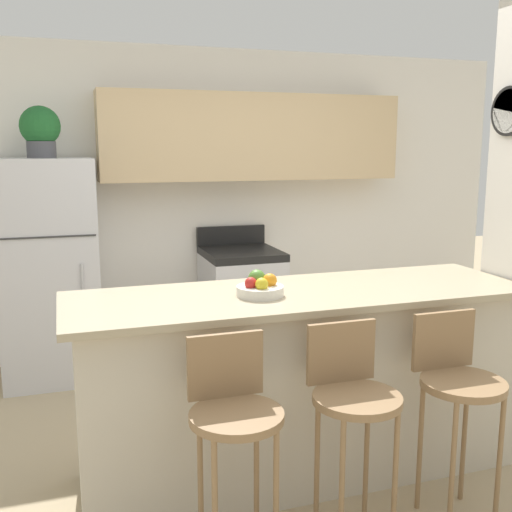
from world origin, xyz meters
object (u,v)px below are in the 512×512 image
at_px(refrigerator, 49,271).
at_px(trash_bin, 133,354).
at_px(bar_stool_left, 234,417).
at_px(potted_plant_on_fridge, 40,130).
at_px(stove_range, 241,303).
at_px(bar_stool_right, 457,385).
at_px(fruit_bowl, 260,287).
at_px(bar_stool_mid, 353,400).

bearing_deg(refrigerator, trash_bin, -20.97).
bearing_deg(trash_bin, refrigerator, 159.03).
bearing_deg(bar_stool_left, refrigerator, 106.78).
bearing_deg(potted_plant_on_fridge, stove_range, 0.08).
distance_m(bar_stool_right, fruit_bowl, 1.04).
bearing_deg(stove_range, bar_stool_right, -82.63).
distance_m(fruit_bowl, trash_bin, 1.92).
xyz_separation_m(bar_stool_mid, potted_plant_on_fridge, (-1.27, 2.43, 1.20)).
height_order(bar_stool_mid, potted_plant_on_fridge, potted_plant_on_fridge).
xyz_separation_m(fruit_bowl, trash_bin, (-0.46, 1.65, -0.86)).
height_order(bar_stool_left, potted_plant_on_fridge, potted_plant_on_fridge).
bearing_deg(bar_stool_left, bar_stool_right, 0.00).
relative_size(stove_range, bar_stool_mid, 1.10).
height_order(refrigerator, trash_bin, refrigerator).
xyz_separation_m(potted_plant_on_fridge, trash_bin, (0.57, -0.22, -1.67)).
distance_m(refrigerator, bar_stool_mid, 2.75).
relative_size(bar_stool_mid, fruit_bowl, 4.10).
relative_size(bar_stool_left, fruit_bowl, 4.10).
xyz_separation_m(refrigerator, fruit_bowl, (1.04, -1.87, 0.22)).
relative_size(bar_stool_right, trash_bin, 2.56).
bearing_deg(refrigerator, bar_stool_mid, -62.36).
bearing_deg(stove_range, fruit_bowl, -103.92).
height_order(stove_range, bar_stool_mid, stove_range).
height_order(stove_range, bar_stool_left, stove_range).
distance_m(bar_stool_left, potted_plant_on_fridge, 2.81).
height_order(bar_stool_mid, trash_bin, bar_stool_mid).
height_order(bar_stool_left, trash_bin, bar_stool_left).
distance_m(bar_stool_mid, bar_stool_right, 0.54).
height_order(bar_stool_right, fruit_bowl, fruit_bowl).
relative_size(refrigerator, fruit_bowl, 7.01).
distance_m(refrigerator, bar_stool_right, 3.04).
bearing_deg(refrigerator, bar_stool_right, -53.29).
bearing_deg(fruit_bowl, potted_plant_on_fridge, 119.00).
height_order(refrigerator, fruit_bowl, refrigerator).
xyz_separation_m(refrigerator, bar_stool_mid, (1.27, -2.43, -0.18)).
bearing_deg(fruit_bowl, bar_stool_left, -118.10).
xyz_separation_m(stove_range, potted_plant_on_fridge, (-1.50, -0.00, 1.40)).
distance_m(refrigerator, potted_plant_on_fridge, 1.03).
relative_size(bar_stool_mid, potted_plant_on_fridge, 2.64).
bearing_deg(bar_stool_mid, fruit_bowl, 112.88).
relative_size(refrigerator, potted_plant_on_fridge, 4.51).
xyz_separation_m(stove_range, fruit_bowl, (-0.46, -1.87, 0.59)).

